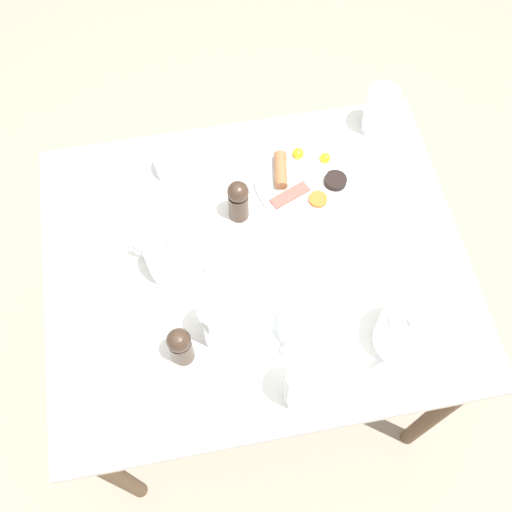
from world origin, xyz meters
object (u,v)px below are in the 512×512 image
teacup_with_saucer_left (173,165)px  salt_grinder (181,346)px  teapot_near (174,255)px  wine_glass_spare (380,111)px  teacup_with_saucer_right (297,328)px  pepper_grinder (238,200)px  water_glass_short (219,321)px  napkin_folded (106,373)px  fork_by_plate (91,184)px  knife_by_plate (401,237)px  teapot_far (406,332)px  water_glass_tall (305,386)px  breakfast_plate (307,178)px

teacup_with_saucer_left → salt_grinder: (0.48, -0.04, 0.04)m
teapot_near → wine_glass_spare: bearing=53.2°
teacup_with_saucer_right → pepper_grinder: size_ratio=1.08×
teacup_with_saucer_left → teacup_with_saucer_right: size_ratio=1.00×
salt_grinder → water_glass_short: bearing=111.6°
napkin_folded → fork_by_plate: 0.48m
teacup_with_saucer_right → knife_by_plate: bearing=122.2°
teapot_near → teacup_with_saucer_left: 0.26m
teapot_far → water_glass_tall: 0.25m
napkin_folded → teacup_with_saucer_right: bearing=92.2°
water_glass_short → napkin_folded: (0.04, -0.25, -0.07)m
breakfast_plate → pepper_grinder: (0.07, -0.18, 0.06)m
teacup_with_saucer_right → water_glass_short: water_glass_short is taller
pepper_grinder → salt_grinder: size_ratio=1.00×
teapot_far → knife_by_plate: teapot_far is taller
water_glass_tall → salt_grinder: 0.26m
water_glass_tall → napkin_folded: 0.42m
breakfast_plate → fork_by_plate: size_ratio=1.57×
breakfast_plate → salt_grinder: size_ratio=2.09×
teapot_far → teacup_with_saucer_right: bearing=-57.9°
teapot_near → napkin_folded: teapot_near is taller
teapot_far → wine_glass_spare: (-0.57, 0.10, 0.01)m
wine_glass_spare → knife_by_plate: 0.33m
teacup_with_saucer_right → water_glass_short: size_ratio=0.89×
teapot_far → pepper_grinder: 0.47m
teacup_with_saucer_left → wine_glass_spare: (-0.04, 0.53, 0.04)m
teapot_near → teacup_with_saucer_right: size_ratio=1.48×
pepper_grinder → salt_grinder: 0.37m
breakfast_plate → pepper_grinder: bearing=-69.4°
water_glass_short → fork_by_plate: bearing=-150.1°
breakfast_plate → salt_grinder: 0.53m
teacup_with_saucer_left → knife_by_plate: bearing=60.5°
teapot_near → wine_glass_spare: 0.64m
teapot_far → napkin_folded: bearing=-46.7°
knife_by_plate → napkin_folded: bearing=-74.2°
pepper_grinder → knife_by_plate: bearing=70.3°
salt_grinder → napkin_folded: (0.01, -0.17, -0.06)m
salt_grinder → teapot_far: bearing=83.6°
teacup_with_saucer_left → napkin_folded: (0.49, -0.21, -0.02)m
pepper_grinder → water_glass_short: bearing=-17.5°
breakfast_plate → fork_by_plate: breakfast_plate is taller
teacup_with_saucer_left → water_glass_tall: size_ratio=0.91×
teapot_near → water_glass_short: 0.20m
knife_by_plate → teacup_with_saucer_right: bearing=-57.8°
breakfast_plate → water_glass_tall: 0.54m
teapot_near → knife_by_plate: (0.02, 0.53, -0.05)m
salt_grinder → water_glass_tall: bearing=60.6°
teacup_with_saucer_left → pepper_grinder: (0.15, 0.14, 0.04)m
breakfast_plate → teacup_with_saucer_left: (-0.09, -0.32, 0.02)m
teacup_with_saucer_right → salt_grinder: (0.01, -0.25, 0.04)m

